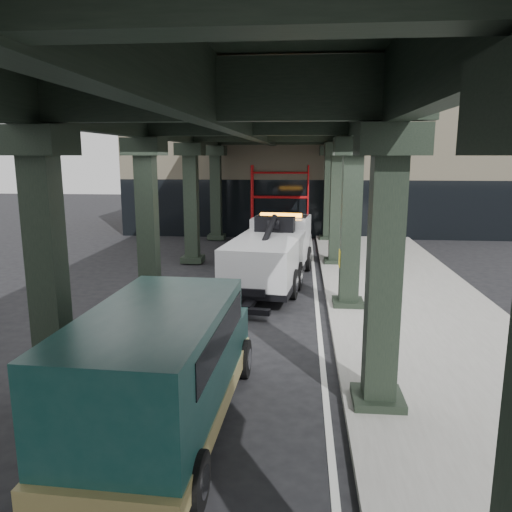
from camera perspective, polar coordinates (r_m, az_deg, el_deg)
The scene contains 8 objects.
ground at distance 13.28m, azimuth -0.17°, elevation -8.39°, with size 90.00×90.00×0.00m, color black.
sidewalk at distance 15.46m, azimuth 17.50°, elevation -5.76°, with size 5.00×40.00×0.15m, color gray.
lane_stripe at distance 15.13m, azimuth 7.01°, elevation -5.95°, with size 0.12×38.00×0.01m, color silver.
viaduct at distance 14.56m, azimuth -1.04°, elevation 15.20°, with size 7.40×32.00×6.40m.
building at distance 32.45m, azimuth 6.81°, elevation 10.45°, with size 22.00×10.00×8.00m, color #C6B793.
scaffolding at distance 27.21m, azimuth 2.76°, elevation 6.36°, with size 3.08×0.88×4.00m.
tow_truck at distance 17.85m, azimuth 1.99°, elevation 0.73°, with size 2.93×7.65×2.45m.
towed_van at distance 8.37m, azimuth -10.59°, elevation -12.15°, with size 2.36×5.50×2.20m.
Camera 1 is at (1.18, -12.44, 4.50)m, focal length 35.00 mm.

